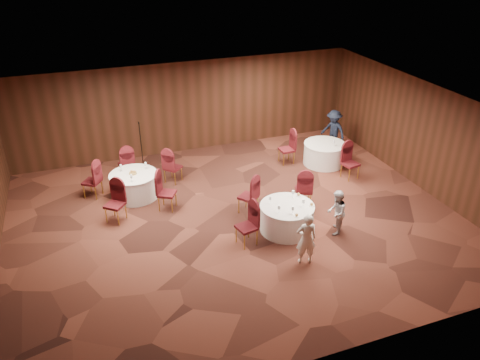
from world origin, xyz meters
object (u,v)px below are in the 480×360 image
object	(u,v)px
table_right	(324,153)
woman_b	(336,213)
table_main	(287,218)
table_left	(134,185)
woman_a	(306,239)
man_c	(333,130)
mic_stand	(142,154)

from	to	relation	value
table_right	woman_b	size ratio (longest dim) A/B	1.13
woman_b	table_main	bearing A→B (deg)	-80.62
table_left	table_right	size ratio (longest dim) A/B	1.01
woman_b	woman_a	bearing A→B (deg)	-21.52
woman_a	woman_b	distance (m)	1.55
table_right	man_c	size ratio (longest dim) A/B	0.93
table_left	table_right	xyz separation A→B (m)	(6.39, 0.03, 0.00)
woman_b	man_c	xyz separation A→B (m)	(2.62, 4.68, 0.13)
table_main	mic_stand	distance (m)	5.88
mic_stand	woman_a	distance (m)	7.07
table_main	woman_b	xyz separation A→B (m)	(1.14, -0.56, 0.24)
man_c	woman_b	bearing A→B (deg)	-53.30
table_main	woman_a	size ratio (longest dim) A/B	1.07
woman_a	man_c	bearing A→B (deg)	-114.06
woman_a	man_c	size ratio (longest dim) A/B	0.89
table_right	woman_b	bearing A→B (deg)	-115.10
table_main	man_c	world-z (taller)	man_c
table_left	mic_stand	xyz separation A→B (m)	(0.57, 1.93, 0.08)
table_left	table_right	bearing A→B (deg)	0.23
woman_a	woman_b	world-z (taller)	woman_a
table_main	table_right	size ratio (longest dim) A/B	1.02
table_right	mic_stand	distance (m)	6.12
table_right	mic_stand	xyz separation A→B (m)	(-5.82, 1.90, 0.08)
woman_a	man_c	xyz separation A→B (m)	(3.92, 5.52, 0.08)
table_right	woman_b	xyz separation A→B (m)	(-1.77, -3.77, 0.24)
table_main	woman_b	world-z (taller)	woman_b
table_main	man_c	distance (m)	5.58
table_right	woman_a	size ratio (longest dim) A/B	1.04
mic_stand	table_main	bearing A→B (deg)	-60.26
table_right	table_main	bearing A→B (deg)	-132.15
table_main	woman_b	bearing A→B (deg)	-26.34
table_left	man_c	xyz separation A→B (m)	(7.24, 0.94, 0.37)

